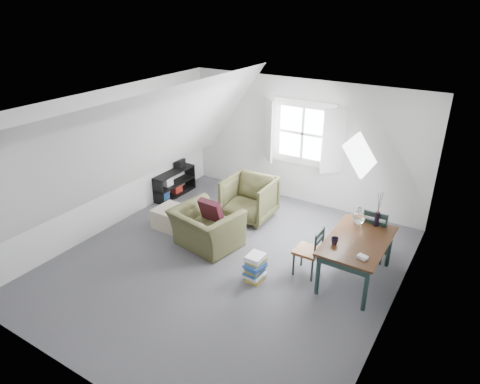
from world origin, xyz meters
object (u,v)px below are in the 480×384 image
Objects in this scene: dining_table at (357,245)px; dining_chair_far at (375,233)px; dining_chair_near at (310,251)px; magazine_stack at (255,268)px; armchair_near at (207,245)px; ottoman at (171,217)px; media_shelf at (172,185)px; armchair_far at (249,217)px.

dining_chair_far is (0.07, 0.73, -0.13)m from dining_table.
magazine_stack is (-0.62, -0.56, -0.21)m from dining_chair_near.
armchair_near is 0.76× the size of dining_table.
ottoman is 0.51× the size of media_shelf.
dining_chair_far is at bearing -5.74° from media_shelf.
ottoman is at bearing 164.37° from magazine_stack.
dining_chair_near is (2.75, -0.04, 0.23)m from ottoman.
dining_table is at bearing -15.47° from media_shelf.
magazine_stack is at bearing 38.29° from dining_chair_far.
dining_chair_near reaches higher than media_shelf.
magazine_stack reaches higher than armchair_near.
dining_chair_near is at bearing 43.25° from dining_chair_far.
ottoman is 0.69× the size of dining_chair_near.
ottoman is at bearing -178.85° from dining_table.
dining_table is 0.70m from dining_chair_near.
armchair_near is 1.86m from dining_chair_near.
dining_table is 4.35m from media_shelf.
magazine_stack is at bearing -149.94° from dining_table.
armchair_far is 1.93m from media_shelf.
dining_chair_far is at bearing 15.02° from ottoman.
armchair_far is 2.17× the size of magazine_stack.
dining_table is (3.39, 0.20, 0.42)m from ottoman.
dining_chair_far is at bearing -145.51° from armchair_near.
magazine_stack is at bearing 171.84° from armchair_near.
dining_table is (2.44, 0.40, 0.60)m from armchair_near.
media_shelf is (-1.91, 0.00, 0.25)m from armchair_far.
dining_table is at bearing 3.33° from ottoman.
dining_table is at bearing 73.81° from dining_chair_far.
media_shelf is (-4.25, 0.85, -0.35)m from dining_table.
dining_chair_near is (1.80, 0.16, 0.42)m from armchair_near.
armchair_near is at bearing -172.87° from dining_table.
media_shelf is 2.60× the size of magazine_stack.
media_shelf reaches higher than magazine_stack.
armchair_near is 0.98× the size of media_shelf.
magazine_stack is (1.09, -1.65, 0.21)m from armchair_far.
dining_chair_far is 0.84× the size of media_shelf.
armchair_near is 2.54m from dining_table.
dining_chair_far reaches higher than media_shelf.
armchair_far is 1.49m from ottoman.
armchair_far is at bearing -100.91° from dining_chair_near.
dining_table is at bearing -22.01° from armchair_far.
armchair_far is at bearing 123.39° from magazine_stack.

